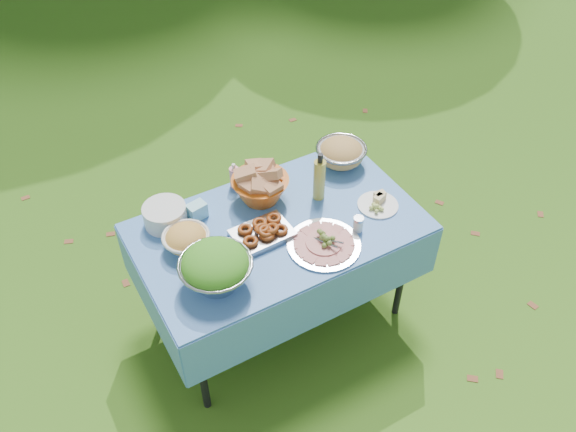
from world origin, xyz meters
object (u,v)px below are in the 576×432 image
object	(u,v)px
bread_bowl	(260,184)
pasta_bowl_steel	(341,153)
plate_stack	(165,215)
oil_bottle	(319,176)
picnic_table	(279,274)
charcuterie_platter	(324,240)
salad_bowl	(216,267)

from	to	relation	value
bread_bowl	pasta_bowl_steel	bearing A→B (deg)	4.25
plate_stack	pasta_bowl_steel	distance (m)	1.05
plate_stack	pasta_bowl_steel	bearing A→B (deg)	-2.04
plate_stack	oil_bottle	xyz separation A→B (m)	(0.79, -0.22, 0.09)
picnic_table	charcuterie_platter	distance (m)	0.50
bread_bowl	plate_stack	bearing A→B (deg)	171.40
picnic_table	oil_bottle	size ratio (longest dim) A/B	5.02
salad_bowl	oil_bottle	world-z (taller)	oil_bottle
bread_bowl	salad_bowl	bearing A→B (deg)	-137.00
picnic_table	oil_bottle	distance (m)	0.61
pasta_bowl_steel	bread_bowl	bearing A→B (deg)	-175.75
picnic_table	pasta_bowl_steel	world-z (taller)	pasta_bowl_steel
salad_bowl	picnic_table	bearing A→B (deg)	23.99
salad_bowl	oil_bottle	size ratio (longest dim) A/B	1.18
bread_bowl	picnic_table	bearing A→B (deg)	-94.97
picnic_table	salad_bowl	xyz separation A→B (m)	(-0.44, -0.19, 0.49)
bread_bowl	oil_bottle	size ratio (longest dim) A/B	1.06
plate_stack	charcuterie_platter	world-z (taller)	plate_stack
salad_bowl	plate_stack	distance (m)	0.51
salad_bowl	oil_bottle	distance (m)	0.78
picnic_table	bread_bowl	bearing A→B (deg)	85.03
plate_stack	oil_bottle	size ratio (longest dim) A/B	0.77
bread_bowl	charcuterie_platter	size ratio (longest dim) A/B	0.83
bread_bowl	charcuterie_platter	bearing A→B (deg)	-76.91
bread_bowl	oil_bottle	xyz separation A→B (m)	(0.28, -0.14, 0.04)
pasta_bowl_steel	oil_bottle	xyz separation A→B (m)	(-0.26, -0.18, 0.07)
picnic_table	plate_stack	size ratio (longest dim) A/B	6.54
picnic_table	plate_stack	xyz separation A→B (m)	(-0.49, 0.31, 0.44)
picnic_table	pasta_bowl_steel	distance (m)	0.77
plate_stack	pasta_bowl_steel	xyz separation A→B (m)	(1.05, -0.04, 0.02)
salad_bowl	plate_stack	xyz separation A→B (m)	(-0.06, 0.50, -0.06)
salad_bowl	charcuterie_platter	bearing A→B (deg)	-4.20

